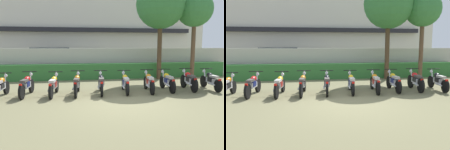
{
  "view_description": "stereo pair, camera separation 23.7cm",
  "coord_description": "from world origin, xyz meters",
  "views": [
    {
      "loc": [
        -1.82,
        -7.6,
        2.05
      ],
      "look_at": [
        0.0,
        2.29,
        0.74
      ],
      "focal_mm": 36.72,
      "sensor_mm": 36.0,
      "label": 1
    },
    {
      "loc": [
        -1.59,
        -7.64,
        2.05
      ],
      "look_at": [
        0.0,
        2.29,
        0.74
      ],
      "focal_mm": 36.72,
      "sensor_mm": 36.0,
      "label": 2
    }
  ],
  "objects": [
    {
      "name": "ground",
      "position": [
        0.0,
        0.0,
        0.0
      ],
      "size": [
        60.0,
        60.0,
        0.0
      ],
      "primitive_type": "plane",
      "color": "olive"
    },
    {
      "name": "motorcycle_in_row_3",
      "position": [
        -1.56,
        1.91,
        0.45
      ],
      "size": [
        0.6,
        1.95,
        0.96
      ],
      "rotation": [
        0.0,
        0.0,
        1.46
      ],
      "color": "black",
      "rests_on": "ground"
    },
    {
      "name": "parked_car",
      "position": [
        -3.16,
        9.84,
        0.94
      ],
      "size": [
        4.7,
        2.55,
        1.89
      ],
      "rotation": [
        0.0,
        0.0,
        0.13
      ],
      "color": "#9EA3A8",
      "rests_on": "ground"
    },
    {
      "name": "motorcycle_in_row_5",
      "position": [
        0.52,
        1.95,
        0.44
      ],
      "size": [
        0.6,
        1.89,
        0.94
      ],
      "rotation": [
        0.0,
        0.0,
        1.46
      ],
      "color": "black",
      "rests_on": "ground"
    },
    {
      "name": "tree_near_inspector",
      "position": [
        3.5,
        5.5,
        4.42
      ],
      "size": [
        2.89,
        2.89,
        5.89
      ],
      "color": "#4C3823",
      "rests_on": "ground"
    },
    {
      "name": "motorcycle_in_row_6",
      "position": [
        1.58,
        1.89,
        0.45
      ],
      "size": [
        0.6,
        1.91,
        0.96
      ],
      "rotation": [
        0.0,
        0.0,
        1.45
      ],
      "color": "black",
      "rests_on": "ground"
    },
    {
      "name": "motorcycle_in_row_8",
      "position": [
        3.53,
        1.97,
        0.46
      ],
      "size": [
        0.6,
        1.83,
        0.97
      ],
      "rotation": [
        0.0,
        0.0,
        1.47
      ],
      "color": "black",
      "rests_on": "ground"
    },
    {
      "name": "compound_wall",
      "position": [
        0.0,
        6.97,
        0.93
      ],
      "size": [
        20.46,
        0.3,
        1.86
      ],
      "primitive_type": "cube",
      "color": "#BCB7A8",
      "rests_on": "ground"
    },
    {
      "name": "motorcycle_in_row_2",
      "position": [
        -2.5,
        1.88,
        0.44
      ],
      "size": [
        0.6,
        1.89,
        0.94
      ],
      "rotation": [
        0.0,
        0.0,
        1.46
      ],
      "color": "black",
      "rests_on": "ground"
    },
    {
      "name": "motorcycle_in_row_0",
      "position": [
        -4.53,
        1.92,
        0.44
      ],
      "size": [
        0.6,
        1.77,
        0.94
      ],
      "rotation": [
        0.0,
        0.0,
        1.5
      ],
      "color": "black",
      "rests_on": "ground"
    },
    {
      "name": "motorcycle_in_row_4",
      "position": [
        -0.54,
        1.96,
        0.44
      ],
      "size": [
        0.6,
        1.91,
        0.95
      ],
      "rotation": [
        0.0,
        0.0,
        1.48
      ],
      "color": "black",
      "rests_on": "ground"
    },
    {
      "name": "tree_far_side",
      "position": [
        5.5,
        5.17,
        4.13
      ],
      "size": [
        2.11,
        2.11,
        5.24
      ],
      "color": "brown",
      "rests_on": "ground"
    },
    {
      "name": "building",
      "position": [
        0.0,
        15.72,
        3.21
      ],
      "size": [
        21.54,
        6.5,
        6.41
      ],
      "color": "beige",
      "rests_on": "ground"
    },
    {
      "name": "hedge_row",
      "position": [
        0.0,
        6.27,
        0.47
      ],
      "size": [
        16.37,
        0.7,
        0.94
      ],
      "primitive_type": "cube",
      "color": "#337033",
      "rests_on": "ground"
    },
    {
      "name": "motorcycle_in_row_7",
      "position": [
        2.49,
        2.0,
        0.44
      ],
      "size": [
        0.6,
        1.85,
        0.95
      ],
      "rotation": [
        0.0,
        0.0,
        1.51
      ],
      "color": "black",
      "rests_on": "ground"
    },
    {
      "name": "motorcycle_in_row_1",
      "position": [
        -3.58,
        2.02,
        0.45
      ],
      "size": [
        0.6,
        1.9,
        0.96
      ],
      "rotation": [
        0.0,
        0.0,
        1.46
      ],
      "color": "black",
      "rests_on": "ground"
    },
    {
      "name": "motorcycle_in_row_9",
      "position": [
        4.59,
        1.89,
        0.44
      ],
      "size": [
        0.6,
        1.9,
        0.94
      ],
      "rotation": [
        0.0,
        0.0,
        1.47
      ],
      "color": "black",
      "rests_on": "ground"
    }
  ]
}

